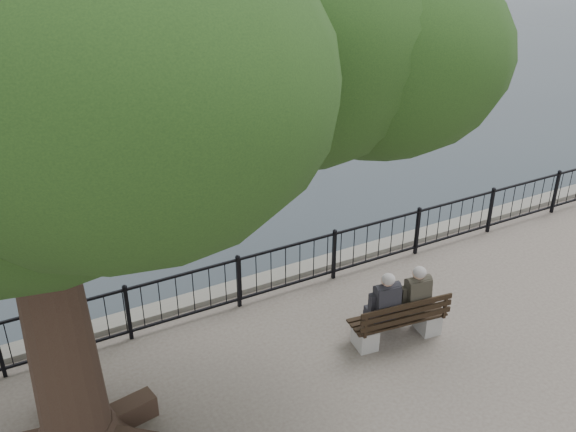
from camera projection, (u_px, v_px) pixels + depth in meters
harbor at (276, 300)px, 12.71m from camera, size 260.00×260.00×1.20m
railing at (288, 266)px, 11.83m from camera, size 22.06×0.06×1.00m
bench at (398, 325)px, 10.67m from camera, size 1.71×0.70×0.87m
person_left at (381, 309)px, 10.51m from camera, size 0.43×0.72×1.39m
person_right at (412, 301)px, 10.69m from camera, size 0.43×0.72×1.39m
tree at (78, 46)px, 6.73m from camera, size 9.87×6.90×8.06m
sailboat_b at (1, 90)px, 26.42m from camera, size 1.95×5.74×11.11m
sailboat_c at (234, 100)px, 25.20m from camera, size 1.66×5.70×11.13m
sailboat_d at (326, 54)px, 32.28m from camera, size 3.27×5.53×8.66m
sailboat_g at (112, 14)px, 42.14m from camera, size 3.30×6.09×11.61m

